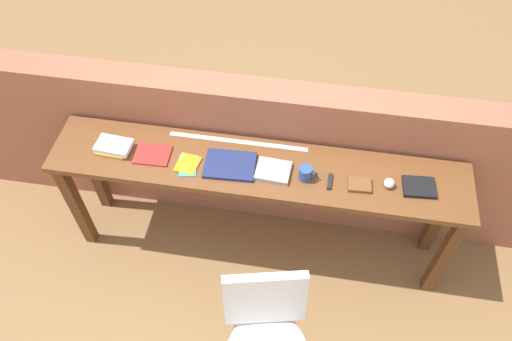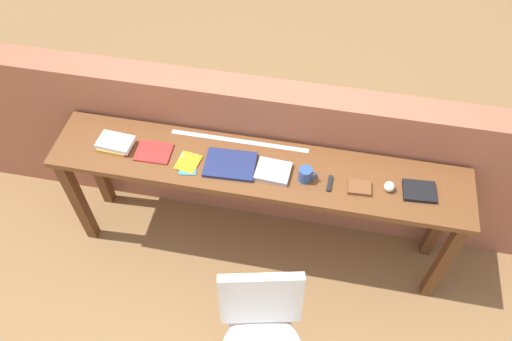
% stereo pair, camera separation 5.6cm
% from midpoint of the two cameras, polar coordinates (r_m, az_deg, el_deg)
% --- Properties ---
extents(ground_plane, '(40.00, 40.00, 0.00)m').
position_cam_midpoint_polar(ground_plane, '(3.52, -1.13, -12.33)').
color(ground_plane, olive).
extents(brick_wall_back, '(6.00, 0.20, 1.18)m').
position_cam_midpoint_polar(brick_wall_back, '(3.37, 0.58, 1.89)').
color(brick_wall_back, '#9E5B42').
rests_on(brick_wall_back, ground).
extents(sideboard, '(2.50, 0.44, 0.88)m').
position_cam_midpoint_polar(sideboard, '(3.04, -0.38, -1.14)').
color(sideboard, brown).
rests_on(sideboard, ground).
extents(chair_white_moulded, '(0.53, 0.54, 0.89)m').
position_cam_midpoint_polar(chair_white_moulded, '(2.81, 0.60, -18.06)').
color(chair_white_moulded, white).
rests_on(chair_white_moulded, ground).
extents(book_stack_leftmost, '(0.22, 0.15, 0.05)m').
position_cam_midpoint_polar(book_stack_leftmost, '(3.12, -16.46, 2.64)').
color(book_stack_leftmost, gold).
rests_on(book_stack_leftmost, sideboard).
extents(magazine_cycling, '(0.21, 0.17, 0.01)m').
position_cam_midpoint_polar(magazine_cycling, '(3.05, -12.26, 1.78)').
color(magazine_cycling, red).
rests_on(magazine_cycling, sideboard).
extents(pamphlet_pile_colourful, '(0.15, 0.18, 0.01)m').
position_cam_midpoint_polar(pamphlet_pile_colourful, '(2.96, -8.36, 0.70)').
color(pamphlet_pile_colourful, yellow).
rests_on(pamphlet_pile_colourful, sideboard).
extents(book_open_centre, '(0.31, 0.23, 0.02)m').
position_cam_midpoint_polar(book_open_centre, '(2.92, -3.55, 0.61)').
color(book_open_centre, navy).
rests_on(book_open_centre, sideboard).
extents(book_grey_hardcover, '(0.21, 0.18, 0.03)m').
position_cam_midpoint_polar(book_grey_hardcover, '(2.89, 1.42, -0.05)').
color(book_grey_hardcover, '#9E9EA3').
rests_on(book_grey_hardcover, sideboard).
extents(mug, '(0.11, 0.08, 0.09)m').
position_cam_midpoint_polar(mug, '(2.85, 5.16, -0.33)').
color(mug, '#2D4C8C').
rests_on(mug, sideboard).
extents(multitool_folded, '(0.03, 0.11, 0.02)m').
position_cam_midpoint_polar(multitool_folded, '(2.88, 7.88, -1.27)').
color(multitool_folded, black).
rests_on(multitool_folded, sideboard).
extents(leather_journal_brown, '(0.14, 0.11, 0.02)m').
position_cam_midpoint_polar(leather_journal_brown, '(2.88, 11.20, -1.64)').
color(leather_journal_brown, brown).
rests_on(leather_journal_brown, sideboard).
extents(sports_ball_small, '(0.06, 0.06, 0.06)m').
position_cam_midpoint_polar(sports_ball_small, '(2.91, 14.46, -1.42)').
color(sports_ball_small, silver).
rests_on(sports_ball_small, sideboard).
extents(book_repair_rightmost, '(0.19, 0.16, 0.02)m').
position_cam_midpoint_polar(book_repair_rightmost, '(2.96, 17.62, -1.83)').
color(book_repair_rightmost, black).
rests_on(book_repair_rightmost, sideboard).
extents(ruler_metal_back_edge, '(0.86, 0.03, 0.00)m').
position_cam_midpoint_polar(ruler_metal_back_edge, '(3.05, -2.58, 3.32)').
color(ruler_metal_back_edge, silver).
rests_on(ruler_metal_back_edge, sideboard).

